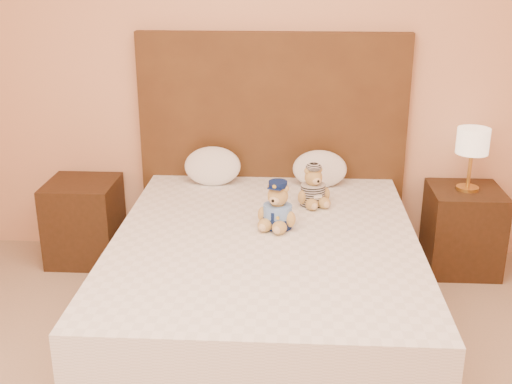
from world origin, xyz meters
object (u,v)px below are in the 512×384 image
bed (265,282)px  lamp (473,144)px  teddy_prisoner (313,186)px  nightstand_right (462,229)px  teddy_police (278,205)px  nightstand_left (84,221)px  pillow_right (320,167)px  pillow_left (212,164)px

bed → lamp: bearing=32.6°
teddy_prisoner → bed: bearing=-143.1°
nightstand_right → lamp: (-0.00, 0.00, 0.57)m
teddy_police → nightstand_left: bearing=173.4°
nightstand_right → teddy_police: teddy_police is taller
bed → pillow_right: bearing=69.3°
nightstand_right → lamp: size_ratio=1.38×
nightstand_left → bed: bearing=-32.6°
teddy_prisoner → pillow_right: (0.05, 0.36, 0.00)m
nightstand_left → teddy_police: bearing=-27.5°
nightstand_left → teddy_police: (1.31, -0.68, 0.41)m
bed → nightstand_left: 1.48m
teddy_prisoner → nightstand_right: bearing=-5.6°
bed → teddy_prisoner: size_ratio=8.28×
pillow_right → nightstand_left: bearing=-178.9°
pillow_left → teddy_prisoner: bearing=-29.3°
lamp → teddy_prisoner: 1.06m
pillow_left → nightstand_left: bearing=-178.0°
teddy_police → pillow_right: (0.25, 0.71, -0.01)m
nightstand_left → lamp: (2.50, 0.00, 0.57)m
nightstand_left → teddy_prisoner: size_ratio=2.28×
bed → pillow_left: size_ratio=5.47×
lamp → teddy_prisoner: bearing=-161.6°
nightstand_right → lamp: 0.57m
nightstand_left → pillow_right: 1.61m
lamp → pillow_left: lamp is taller
bed → nightstand_left: size_ratio=3.64×
bed → teddy_prisoner: bearing=60.9°
nightstand_left → lamp: lamp is taller
bed → teddy_police: size_ratio=7.56×
nightstand_left → pillow_right: size_ratio=1.59×
nightstand_right → pillow_right: 1.02m
pillow_left → pillow_right: pillow_left is taller
nightstand_right → teddy_prisoner: bearing=-161.6°
teddy_prisoner → teddy_police: bearing=-143.5°
nightstand_left → lamp: bearing=0.0°
nightstand_right → pillow_left: (-1.63, 0.03, 0.40)m
nightstand_right → pillow_right: (-0.94, 0.03, 0.40)m
nightstand_right → pillow_left: size_ratio=1.51×
teddy_prisoner → lamp: bearing=-5.6°
nightstand_left → pillow_left: bearing=2.0°
lamp → pillow_left: (-1.63, 0.03, -0.17)m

